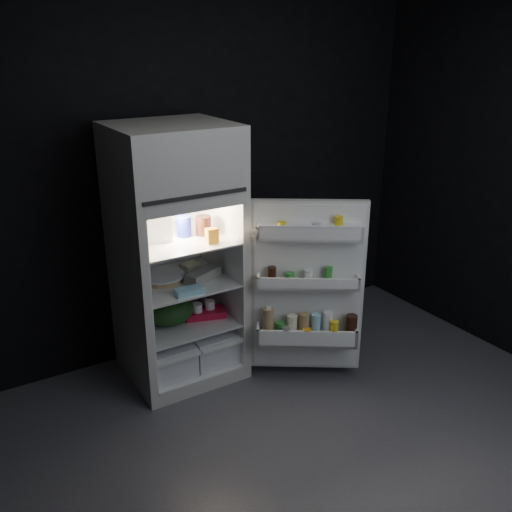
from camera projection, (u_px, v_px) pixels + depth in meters
floor at (317, 462)px, 3.27m from camera, size 4.00×3.40×0.00m
wall_back at (182, 174)px, 4.14m from camera, size 4.00×0.00×2.70m
refrigerator at (175, 246)px, 3.86m from camera, size 0.76×0.71×1.78m
fridge_door at (307, 291)px, 3.83m from camera, size 0.70×0.56×1.22m
milk_jug at (158, 223)px, 3.73m from camera, size 0.20×0.20×0.24m
mayo_jar at (184, 226)px, 3.82m from camera, size 0.12×0.12×0.14m
jam_jar at (203, 225)px, 3.85m from camera, size 0.13×0.13×0.13m
amber_bottle at (130, 224)px, 3.73m from camera, size 0.10×0.10×0.22m
small_carton at (212, 236)px, 3.70m from camera, size 0.08×0.06×0.10m
egg_carton at (203, 275)px, 3.90m from camera, size 0.30×0.21×0.07m
pie at (162, 278)px, 3.88m from camera, size 0.30×0.30×0.04m
flat_package at (189, 291)px, 3.68m from camera, size 0.19×0.10×0.04m
wrapped_pkg at (190, 267)px, 4.06m from camera, size 0.14×0.12×0.05m
produce_bag at (169, 310)px, 3.92m from camera, size 0.39×0.35×0.20m
yogurt_tray at (205, 313)px, 4.04m from camera, size 0.32×0.23×0.05m
small_can_red at (187, 298)px, 4.22m from camera, size 0.08×0.08×0.09m
small_can_silver at (201, 299)px, 4.21m from camera, size 0.08×0.08×0.09m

